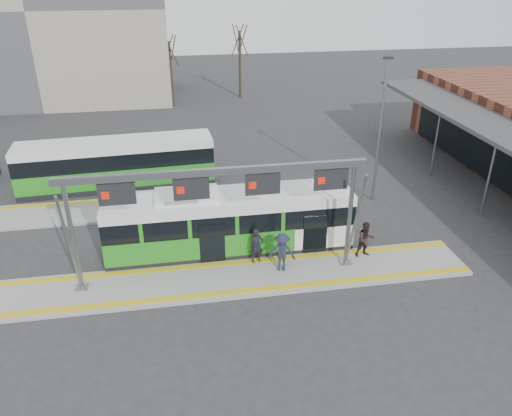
{
  "coord_description": "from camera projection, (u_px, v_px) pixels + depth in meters",
  "views": [
    {
      "loc": [
        -2.01,
        -18.66,
        12.98
      ],
      "look_at": [
        1.67,
        3.0,
        2.03
      ],
      "focal_mm": 35.0,
      "sensor_mm": 36.0,
      "label": 1
    }
  ],
  "objects": [
    {
      "name": "ground",
      "position": [
        231.0,
        280.0,
        22.55
      ],
      "size": [
        120.0,
        120.0,
        0.0
      ],
      "primitive_type": "plane",
      "color": "#2D2D30",
      "rests_on": "ground"
    },
    {
      "name": "platform_second",
      "position": [
        146.0,
        208.0,
        28.98
      ],
      "size": [
        20.0,
        3.0,
        0.15
      ],
      "primitive_type": "cube",
      "color": "gray",
      "rests_on": "ground"
    },
    {
      "name": "tactile_main",
      "position": [
        231.0,
        277.0,
        22.48
      ],
      "size": [
        22.0,
        2.65,
        0.02
      ],
      "color": "gold",
      "rests_on": "platform_main"
    },
    {
      "name": "tree_left",
      "position": [
        169.0,
        51.0,
        47.03
      ],
      "size": [
        1.4,
        1.4,
        6.98
      ],
      "color": "#382B21",
      "rests_on": "ground"
    },
    {
      "name": "passenger_c",
      "position": [
        282.0,
        252.0,
        22.61
      ],
      "size": [
        1.36,
        1.0,
        1.88
      ],
      "primitive_type": "imported",
      "rotation": [
        0.0,
        0.0,
        -0.27
      ],
      "color": "#1F2238",
      "rests_on": "platform_main"
    },
    {
      "name": "bg_bus_green",
      "position": [
        117.0,
        164.0,
        31.34
      ],
      "size": [
        12.1,
        3.27,
        2.99
      ],
      "rotation": [
        0.0,
        0.0,
        0.06
      ],
      "color": "black",
      "rests_on": "ground"
    },
    {
      "name": "hero_bus",
      "position": [
        229.0,
        223.0,
        24.3
      ],
      "size": [
        11.92,
        2.59,
        3.27
      ],
      "rotation": [
        0.0,
        0.0,
        0.01
      ],
      "color": "black",
      "rests_on": "ground"
    },
    {
      "name": "passenger_b",
      "position": [
        366.0,
        239.0,
        23.75
      ],
      "size": [
        0.92,
        0.75,
        1.78
      ],
      "primitive_type": "imported",
      "rotation": [
        0.0,
        0.0,
        0.09
      ],
      "color": "black",
      "rests_on": "platform_main"
    },
    {
      "name": "lamp_east",
      "position": [
        380.0,
        129.0,
        28.15
      ],
      "size": [
        0.5,
        0.25,
        8.39
      ],
      "color": "slate",
      "rests_on": "ground"
    },
    {
      "name": "passenger_a",
      "position": [
        257.0,
        246.0,
        23.25
      ],
      "size": [
        0.69,
        0.51,
        1.74
      ],
      "primitive_type": "imported",
      "rotation": [
        0.0,
        0.0,
        0.16
      ],
      "color": "black",
      "rests_on": "platform_main"
    },
    {
      "name": "tactile_second",
      "position": [
        146.0,
        198.0,
        29.95
      ],
      "size": [
        20.0,
        0.35,
        0.02
      ],
      "color": "gold",
      "rests_on": "platform_second"
    },
    {
      "name": "apartment_block",
      "position": [
        39.0,
        3.0,
        48.11
      ],
      "size": [
        24.5,
        12.5,
        18.4
      ],
      "color": "gray",
      "rests_on": "ground"
    },
    {
      "name": "platform_main",
      "position": [
        231.0,
        279.0,
        22.52
      ],
      "size": [
        22.0,
        3.0,
        0.15
      ],
      "primitive_type": "cube",
      "color": "gray",
      "rests_on": "ground"
    },
    {
      "name": "gantry",
      "position": [
        219.0,
        192.0,
        20.81
      ],
      "size": [
        13.0,
        1.68,
        5.2
      ],
      "color": "slate",
      "rests_on": "platform_main"
    },
    {
      "name": "tree_mid",
      "position": [
        240.0,
        41.0,
        50.13
      ],
      "size": [
        1.4,
        1.4,
        7.52
      ],
      "color": "#382B21",
      "rests_on": "ground"
    }
  ]
}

